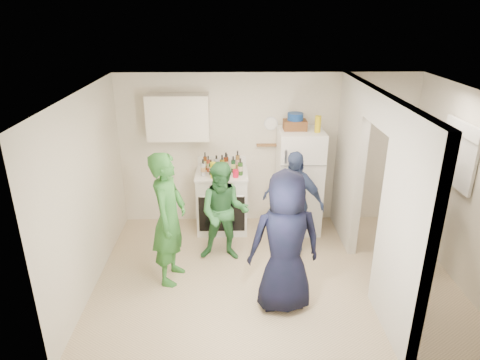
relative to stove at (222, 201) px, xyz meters
name	(u,v)px	position (x,y,z in m)	size (l,w,h in m)	color
floor	(275,275)	(0.74, -1.37, -0.49)	(4.80, 4.80, 0.00)	#CDB690
wall_back	(267,150)	(0.74, 0.33, 0.76)	(4.80, 4.80, 0.00)	silver
wall_front	(297,267)	(0.74, -3.07, 0.76)	(4.80, 4.80, 0.00)	silver
wall_left	(87,193)	(-1.66, -1.37, 0.76)	(3.40, 3.40, 0.00)	silver
wall_right	(465,190)	(3.14, -1.37, 0.76)	(3.40, 3.40, 0.00)	silver
ceiling	(281,93)	(0.74, -1.37, 2.01)	(4.80, 4.80, 0.00)	white
partition_pier_back	(349,162)	(1.94, -0.27, 0.76)	(0.12, 1.20, 2.50)	silver
partition_pier_front	(404,233)	(1.94, -2.47, 0.76)	(0.12, 1.20, 2.50)	silver
partition_header	(382,109)	(1.94, -1.37, 1.81)	(0.12, 1.00, 0.40)	silver
stove	(222,201)	(0.00, 0.00, 0.00)	(0.83, 0.69, 0.99)	white
upper_cabinet	(178,117)	(-0.66, 0.15, 1.36)	(0.95, 0.34, 0.70)	silver
fridge	(299,181)	(1.23, -0.03, 0.35)	(0.69, 0.67, 1.68)	white
wicker_basket	(295,125)	(1.13, 0.02, 1.26)	(0.35, 0.25, 0.15)	brown
blue_bowl	(295,117)	(1.13, 0.02, 1.39)	(0.24, 0.24, 0.11)	navy
yellow_cup_stack_top	(318,124)	(1.45, -0.13, 1.31)	(0.09, 0.09, 0.25)	yellow
wall_clock	(271,123)	(0.79, 0.31, 1.21)	(0.22, 0.22, 0.03)	white
spice_shelf	(267,145)	(0.74, 0.28, 0.86)	(0.35, 0.08, 0.03)	olive
nook_window	(461,155)	(3.12, -1.17, 1.16)	(0.03, 0.70, 0.80)	black
nook_window_frame	(460,155)	(3.11, -1.17, 1.16)	(0.04, 0.76, 0.86)	white
nook_valance	(464,129)	(3.08, -1.17, 1.51)	(0.04, 0.82, 0.18)	white
yellow_cup_stack_stove	(213,170)	(-0.12, -0.22, 0.62)	(0.09, 0.09, 0.25)	yellow
red_cup	(236,174)	(0.22, -0.20, 0.55)	(0.09, 0.09, 0.12)	red
person_green_left	(169,219)	(-0.65, -1.41, 0.40)	(0.65, 0.43, 1.79)	#32762F
person_green_center	(224,212)	(0.05, -0.91, 0.24)	(0.71, 0.56, 1.47)	#367B3D
person_denim	(293,203)	(1.04, -0.72, 0.29)	(0.92, 0.38, 1.57)	#39467C
person_navy	(285,242)	(0.77, -2.01, 0.39)	(0.86, 0.56, 1.76)	black
person_nook	(410,214)	(2.51, -1.31, 0.39)	(1.15, 0.66, 1.77)	black
bottle_a	(205,161)	(-0.26, 0.14, 0.64)	(0.06, 0.06, 0.29)	brown
bottle_b	(211,167)	(-0.16, -0.08, 0.62)	(0.06, 0.06, 0.25)	#154018
bottle_c	(216,163)	(-0.08, 0.13, 0.61)	(0.08, 0.08, 0.24)	silver
bottle_d	(222,165)	(0.01, -0.06, 0.65)	(0.07, 0.07, 0.32)	#645A11
bottle_e	(227,161)	(0.08, 0.17, 0.62)	(0.08, 0.08, 0.25)	gray
bottle_f	(233,164)	(0.18, 0.02, 0.63)	(0.07, 0.07, 0.27)	#163F20
bottle_g	(238,160)	(0.26, 0.16, 0.65)	(0.07, 0.07, 0.31)	brown
bottle_h	(203,168)	(-0.28, -0.12, 0.63)	(0.08, 0.08, 0.27)	#B6B7C3
bottle_i	(226,162)	(0.07, 0.09, 0.65)	(0.08, 0.08, 0.30)	#4C1D0D
bottle_j	(240,167)	(0.29, -0.10, 0.63)	(0.08, 0.08, 0.27)	#28551D
bottle_k	(208,164)	(-0.21, 0.06, 0.62)	(0.06, 0.06, 0.26)	#9E3E24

